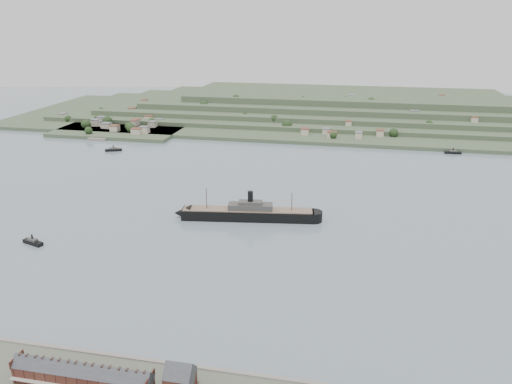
% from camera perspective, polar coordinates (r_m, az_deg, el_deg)
% --- Properties ---
extents(ground, '(1400.00, 1400.00, 0.00)m').
position_cam_1_polar(ground, '(345.38, -3.67, -3.58)').
color(ground, slate).
rests_on(ground, ground).
extents(terrace_row, '(55.60, 9.80, 11.07)m').
position_cam_1_polar(terrace_row, '(211.46, -19.22, -19.22)').
color(terrace_row, '#421D17').
rests_on(terrace_row, ground).
extents(gabled_building, '(10.40, 10.18, 14.09)m').
position_cam_1_polar(gabled_building, '(199.35, -8.68, -20.42)').
color(gabled_building, '#421D17').
rests_on(gabled_building, ground).
extents(far_peninsula, '(760.00, 309.00, 30.00)m').
position_cam_1_polar(far_peninsula, '(712.22, 6.90, 9.44)').
color(far_peninsula, '#3B4C33').
rests_on(far_peninsula, ground).
extents(steamship, '(104.32, 25.77, 25.08)m').
position_cam_1_polar(steamship, '(349.52, -1.37, -2.43)').
color(steamship, black).
rests_on(steamship, ground).
extents(tugboat, '(15.35, 8.25, 6.68)m').
position_cam_1_polar(tugboat, '(343.31, -24.15, -5.22)').
color(tugboat, black).
rests_on(tugboat, ground).
extents(ferry_west, '(17.70, 11.08, 6.45)m').
position_cam_1_polar(ferry_west, '(548.92, -15.97, 4.68)').
color(ferry_west, black).
rests_on(ferry_west, ground).
extents(ferry_east, '(16.72, 5.55, 6.18)m').
position_cam_1_polar(ferry_east, '(556.50, 21.58, 4.25)').
color(ferry_east, black).
rests_on(ferry_east, ground).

